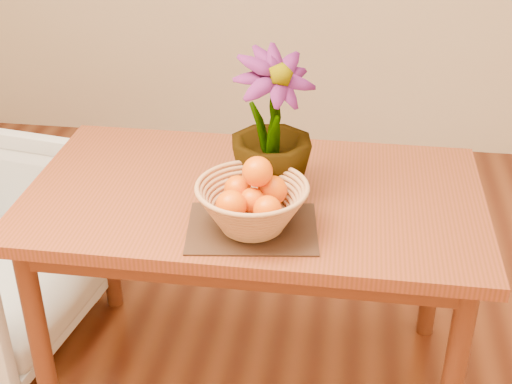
# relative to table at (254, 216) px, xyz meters

# --- Properties ---
(table) EXTENTS (1.40, 0.80, 0.75)m
(table) POSITION_rel_table_xyz_m (0.00, 0.00, 0.00)
(table) COLOR maroon
(table) RESTS_ON floor
(placemat) EXTENTS (0.39, 0.32, 0.01)m
(placemat) POSITION_rel_table_xyz_m (0.03, -0.21, 0.09)
(placemat) COLOR #321C12
(placemat) RESTS_ON table
(wicker_basket) EXTENTS (0.31, 0.31, 0.13)m
(wicker_basket) POSITION_rel_table_xyz_m (0.03, -0.21, 0.16)
(wicker_basket) COLOR tan
(wicker_basket) RESTS_ON placemat
(orange_pile) EXTENTS (0.18, 0.18, 0.15)m
(orange_pile) POSITION_rel_table_xyz_m (0.03, -0.21, 0.20)
(orange_pile) COLOR #E45303
(orange_pile) RESTS_ON wicker_basket
(potted_plant) EXTENTS (0.35, 0.35, 0.44)m
(potted_plant) POSITION_rel_table_xyz_m (0.05, -0.00, 0.31)
(potted_plant) COLOR #194213
(potted_plant) RESTS_ON table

